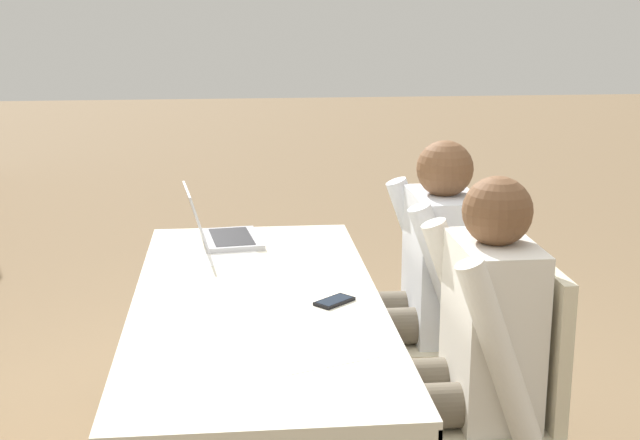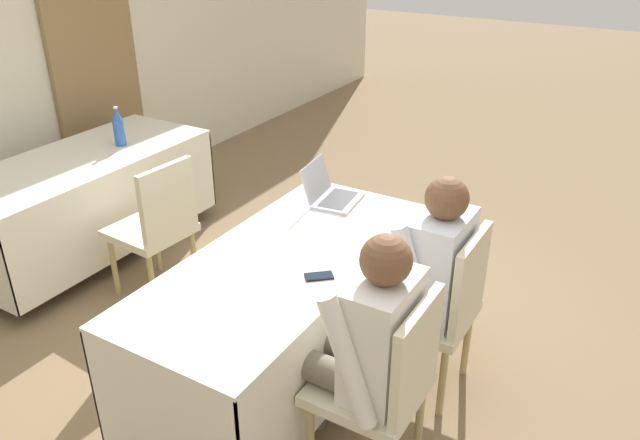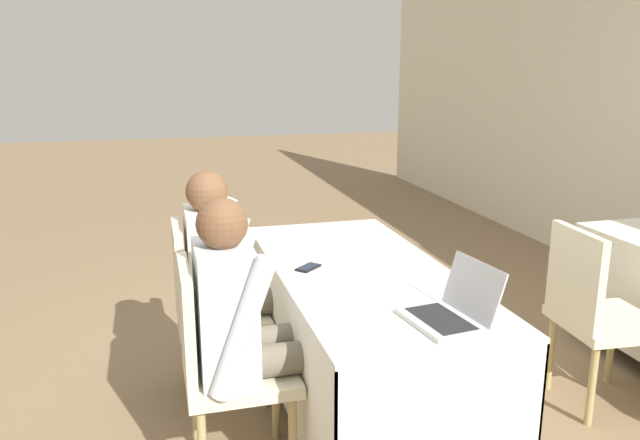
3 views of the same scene
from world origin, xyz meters
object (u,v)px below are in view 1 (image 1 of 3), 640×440
at_px(person_checkered_shirt, 465,347).
at_px(chair_near_right, 447,320).
at_px(laptop, 221,232).
at_px(person_white_shirt, 420,280).
at_px(chair_near_left, 497,395).
at_px(cell_phone, 334,301).

bearing_deg(person_checkered_shirt, chair_near_right, 170.69).
xyz_separation_m(laptop, person_white_shirt, (-0.35, -0.71, -0.10)).
bearing_deg(person_checkered_shirt, chair_near_left, 90.00).
xyz_separation_m(laptop, chair_near_left, (-0.98, -0.82, -0.26)).
distance_m(laptop, chair_near_right, 0.93).
height_order(person_checkered_shirt, person_white_shirt, same).
height_order(chair_near_left, chair_near_right, same).
bearing_deg(chair_near_left, laptop, -140.21).
xyz_separation_m(cell_phone, chair_near_right, (0.39, -0.46, -0.23)).
xyz_separation_m(chair_near_left, person_white_shirt, (0.63, 0.10, 0.16)).
relative_size(laptop, cell_phone, 2.43).
relative_size(cell_phone, person_white_shirt, 0.12).
bearing_deg(laptop, chair_near_right, -120.52).
bearing_deg(chair_near_left, person_checkered_shirt, -90.00).
distance_m(chair_near_left, chair_near_right, 0.63).
bearing_deg(laptop, person_checkered_shirt, -151.26).
relative_size(chair_near_left, person_white_shirt, 0.78).
height_order(laptop, cell_phone, laptop).
xyz_separation_m(laptop, cell_phone, (-0.74, -0.36, -0.04)).
distance_m(chair_near_left, person_checkered_shirt, 0.19).
distance_m(laptop, person_white_shirt, 0.80).
relative_size(laptop, chair_near_right, 0.37).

